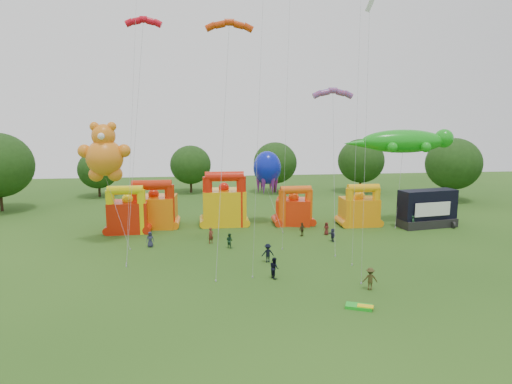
{
  "coord_description": "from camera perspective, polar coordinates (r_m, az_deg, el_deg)",
  "views": [
    {
      "loc": [
        -6.15,
        -30.63,
        14.58
      ],
      "look_at": [
        -0.26,
        18.0,
        6.34
      ],
      "focal_mm": 32.0,
      "sensor_mm": 36.0,
      "label": 1
    }
  ],
  "objects": [
    {
      "name": "spectator_5",
      "position": [
        54.26,
        9.54,
        -5.31
      ],
      "size": [
        0.73,
        1.52,
        1.57
      ],
      "primitive_type": "imported",
      "rotation": [
        0.0,
        0.0,
        4.9
      ],
      "color": "#25253E",
      "rests_on": "ground"
    },
    {
      "name": "teddy_bear_kite",
      "position": [
        53.6,
        -17.77,
        1.51
      ],
      "size": [
        5.81,
        5.34,
        13.98
      ],
      "color": "orange",
      "rests_on": "ground"
    },
    {
      "name": "tree_ring",
      "position": [
        32.71,
        2.11,
        -5.2
      ],
      "size": [
        121.62,
        123.7,
        12.07
      ],
      "color": "#352314",
      "rests_on": "ground"
    },
    {
      "name": "bouncy_castle_1",
      "position": [
        61.46,
        -12.65,
        -2.07
      ],
      "size": [
        5.99,
        4.97,
        6.47
      ],
      "color": "orange",
      "rests_on": "ground"
    },
    {
      "name": "ground",
      "position": [
        34.48,
        4.18,
        -15.5
      ],
      "size": [
        160.0,
        160.0,
        0.0
      ],
      "primitive_type": "plane",
      "color": "#234A14",
      "rests_on": "ground"
    },
    {
      "name": "spectator_6",
      "position": [
        57.12,
        8.8,
        -4.54
      ],
      "size": [
        0.92,
        0.86,
        1.58
      ],
      "primitive_type": "imported",
      "rotation": [
        0.0,
        0.0,
        5.65
      ],
      "color": "#501A17",
      "rests_on": "ground"
    },
    {
      "name": "bouncy_castle_4",
      "position": [
        62.57,
        12.83,
        -2.1
      ],
      "size": [
        4.69,
        3.77,
        5.77
      ],
      "color": "orange",
      "rests_on": "ground"
    },
    {
      "name": "stage_trailer",
      "position": [
        64.36,
        20.62,
        -1.99
      ],
      "size": [
        8.01,
        4.13,
        4.97
      ],
      "color": "black",
      "rests_on": "ground"
    },
    {
      "name": "octopus_kite",
      "position": [
        60.93,
        1.73,
        1.01
      ],
      "size": [
        3.74,
        7.73,
        9.95
      ],
      "color": "#0B1AB1",
      "rests_on": "ground"
    },
    {
      "name": "spectator_8",
      "position": [
        41.81,
        2.3,
        -9.45
      ],
      "size": [
        0.97,
        1.11,
        1.95
      ],
      "primitive_type": "imported",
      "rotation": [
        0.0,
        0.0,
        1.85
      ],
      "color": "black",
      "rests_on": "ground"
    },
    {
      "name": "spectator_3",
      "position": [
        46.12,
        1.48,
        -7.64
      ],
      "size": [
        1.3,
        0.83,
        1.91
      ],
      "primitive_type": "imported",
      "rotation": [
        0.0,
        0.0,
        3.24
      ],
      "color": "black",
      "rests_on": "ground"
    },
    {
      "name": "spectator_9",
      "position": [
        40.32,
        14.08,
        -10.47
      ],
      "size": [
        1.35,
        0.9,
        1.95
      ],
      "primitive_type": "imported",
      "rotation": [
        0.0,
        0.0,
        2.99
      ],
      "color": "#3D3618",
      "rests_on": "ground"
    },
    {
      "name": "folded_kite_bundle",
      "position": [
        36.82,
        12.84,
        -13.79
      ],
      "size": [
        2.23,
        1.73,
        0.31
      ],
      "color": "green",
      "rests_on": "ground"
    },
    {
      "name": "spectator_2",
      "position": [
        51.07,
        -3.34,
        -6.08
      ],
      "size": [
        1.02,
        1.01,
        1.67
      ],
      "primitive_type": "imported",
      "rotation": [
        0.0,
        0.0,
        2.41
      ],
      "color": "#163821",
      "rests_on": "ground"
    },
    {
      "name": "gecko_kite",
      "position": [
        64.32,
        17.79,
        4.38
      ],
      "size": [
        15.29,
        5.85,
        12.87
      ],
      "color": "#169D17",
      "rests_on": "ground"
    },
    {
      "name": "bouncy_castle_2",
      "position": [
        61.28,
        -4.01,
        -1.56
      ],
      "size": [
        5.67,
        4.56,
        7.42
      ],
      "color": "yellow",
      "rests_on": "ground"
    },
    {
      "name": "spectator_1",
      "position": [
        52.95,
        -5.65,
        -5.44
      ],
      "size": [
        0.81,
        0.74,
        1.85
      ],
      "primitive_type": "imported",
      "rotation": [
        0.0,
        0.0,
        0.57
      ],
      "color": "maroon",
      "rests_on": "ground"
    },
    {
      "name": "diamond_kites",
      "position": [
        46.3,
        2.09,
        12.66
      ],
      "size": [
        24.74,
        17.71,
        44.4
      ],
      "color": "red",
      "rests_on": "ground"
    },
    {
      "name": "spectator_4",
      "position": [
        56.11,
        5.79,
        -4.68
      ],
      "size": [
        1.04,
        0.91,
        1.68
      ],
      "primitive_type": "imported",
      "rotation": [
        0.0,
        0.0,
        3.78
      ],
      "color": "#3D3318",
      "rests_on": "ground"
    },
    {
      "name": "bouncy_castle_3",
      "position": [
        61.72,
        4.76,
        -2.16
      ],
      "size": [
        5.3,
        4.64,
        5.45
      ],
      "color": "red",
      "rests_on": "ground"
    },
    {
      "name": "bouncy_castle_0",
      "position": [
        59.64,
        -15.72,
        -2.66
      ],
      "size": [
        4.93,
        4.01,
        6.12
      ],
      "color": "red",
      "rests_on": "ground"
    },
    {
      "name": "spectator_0",
      "position": [
        52.61,
        -13.09,
        -5.79
      ],
      "size": [
        0.92,
        0.65,
        1.77
      ],
      "primitive_type": "imported",
      "rotation": [
        0.0,
        0.0,
        0.1
      ],
      "color": "#282A42",
      "rests_on": "ground"
    },
    {
      "name": "spectator_7",
      "position": [
        61.99,
        19.04,
        -3.67
      ],
      "size": [
        0.83,
        0.82,
        1.93
      ],
      "primitive_type": "imported",
      "rotation": [
        0.0,
        0.0,
        0.77
      ],
      "color": "#173B20",
      "rests_on": "ground"
    },
    {
      "name": "parafoil_kites",
      "position": [
        46.3,
        -3.6,
        5.66
      ],
      "size": [
        25.27,
        14.73,
        25.39
      ],
      "color": "#C33409",
      "rests_on": "ground"
    }
  ]
}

